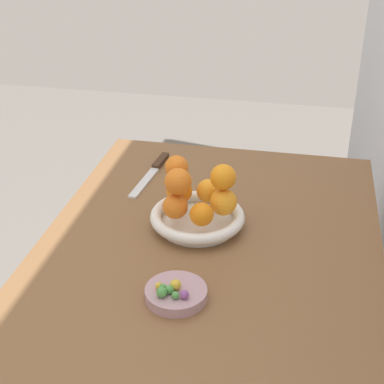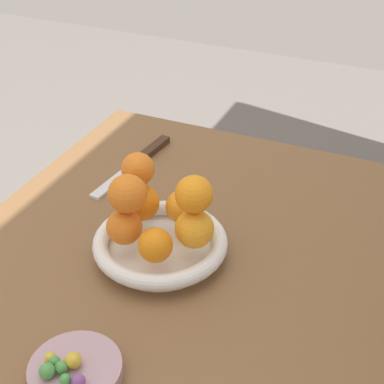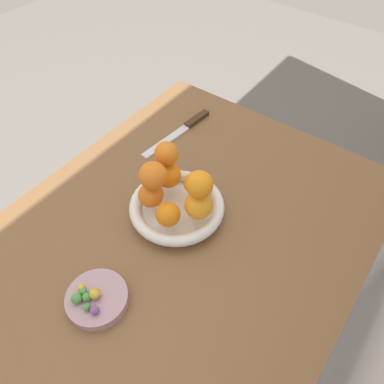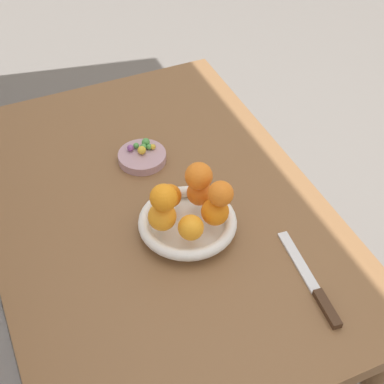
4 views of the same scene
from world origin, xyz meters
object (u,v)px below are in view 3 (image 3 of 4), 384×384
object	(u,v)px
dining_table	(166,271)
orange_2	(199,205)
orange_3	(196,183)
fruit_bowl	(177,207)
orange_4	(168,175)
orange_7	(166,154)
candy_ball_0	(86,297)
orange_5	(199,184)
candy_ball_6	(95,294)
orange_6	(153,175)
orange_1	(168,214)
knife	(183,129)
candy_dish	(97,299)
candy_ball_4	(81,288)
candy_ball_1	(77,299)
candy_ball_3	(87,307)
candy_ball_2	(83,291)
candy_ball_5	(95,310)
orange_0	(151,195)

from	to	relation	value
dining_table	orange_2	size ratio (longest dim) A/B	17.70
dining_table	orange_3	size ratio (longest dim) A/B	19.75
fruit_bowl	orange_4	bearing A→B (deg)	-123.90
orange_7	fruit_bowl	bearing A→B (deg)	54.15
orange_2	orange_4	xyz separation A→B (m)	(-0.03, -0.11, -0.00)
dining_table	candy_ball_0	world-z (taller)	candy_ball_0
orange_5	dining_table	bearing A→B (deg)	-8.80
candy_ball_6	orange_3	bearing A→B (deg)	178.98
dining_table	orange_6	size ratio (longest dim) A/B	18.00
fruit_bowl	orange_1	size ratio (longest dim) A/B	4.10
dining_table	knife	bearing A→B (deg)	-148.46
candy_dish	orange_3	bearing A→B (deg)	179.04
orange_1	knife	xyz separation A→B (m)	(-0.30, -0.19, -0.06)
orange_2	orange_6	world-z (taller)	orange_6
fruit_bowl	orange_7	world-z (taller)	orange_7
dining_table	candy_ball_0	distance (m)	0.22
fruit_bowl	knife	xyz separation A→B (m)	(-0.25, -0.17, -0.02)
candy_ball_0	candy_ball_4	size ratio (longest dim) A/B	1.15
orange_7	candy_ball_1	distance (m)	0.35
dining_table	orange_3	world-z (taller)	orange_3
dining_table	candy_ball_6	bearing A→B (deg)	-10.29
candy_dish	orange_7	world-z (taller)	orange_7
candy_ball_1	knife	world-z (taller)	candy_ball_1
candy_ball_6	orange_1	bearing A→B (deg)	177.21
orange_3	candy_ball_4	world-z (taller)	orange_3
orange_4	candy_ball_0	size ratio (longest dim) A/B	3.58
fruit_bowl	candy_ball_3	distance (m)	0.29
candy_ball_2	candy_ball_5	size ratio (longest dim) A/B	0.86
orange_4	orange_0	bearing A→B (deg)	5.01
dining_table	orange_0	world-z (taller)	orange_0
dining_table	candy_ball_2	bearing A→B (deg)	-16.89
orange_5	candy_ball_3	world-z (taller)	orange_5
orange_1	candy_ball_3	world-z (taller)	orange_1
dining_table	orange_5	size ratio (longest dim) A/B	18.70
candy_ball_0	dining_table	bearing A→B (deg)	167.68
orange_2	orange_5	xyz separation A→B (m)	(-0.01, -0.00, 0.06)
orange_2	fruit_bowl	bearing A→B (deg)	-87.90
candy_dish	orange_4	world-z (taller)	orange_4
orange_5	candy_ball_1	bearing A→B (deg)	-12.70
orange_0	orange_7	bearing A→B (deg)	-169.95
orange_6	orange_7	xyz separation A→B (m)	(-0.07, -0.02, 0.00)
orange_3	orange_7	world-z (taller)	orange_7
orange_1	orange_3	world-z (taller)	orange_3
orange_5	candy_ball_3	xyz separation A→B (m)	(0.30, -0.04, -0.10)
candy_ball_2	orange_7	bearing A→B (deg)	-172.12
orange_4	candy_ball_6	xyz separation A→B (m)	(0.30, 0.06, -0.04)
candy_ball_5	orange_6	bearing A→B (deg)	-164.98
orange_1	knife	bearing A→B (deg)	-147.50
fruit_bowl	orange_0	xyz separation A→B (m)	(0.03, -0.04, 0.05)
candy_ball_0	candy_ball_1	bearing A→B (deg)	-41.11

